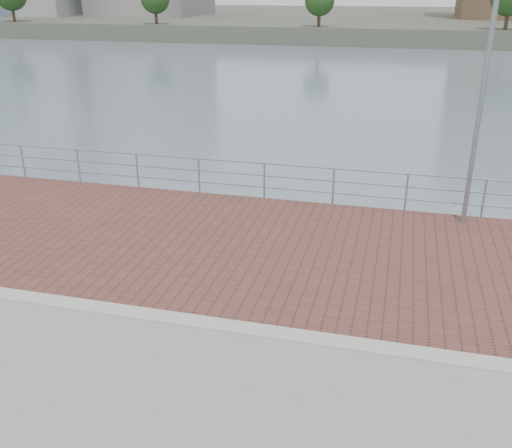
# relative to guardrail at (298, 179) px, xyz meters

# --- Properties ---
(water) EXTENTS (400.00, 400.00, 0.00)m
(water) POSITION_rel_guardrail_xyz_m (-0.00, -7.00, -2.69)
(water) COLOR slate
(water) RESTS_ON ground
(brick_lane) EXTENTS (40.00, 6.80, 0.02)m
(brick_lane) POSITION_rel_guardrail_xyz_m (-0.00, -3.40, -0.68)
(brick_lane) COLOR brown
(brick_lane) RESTS_ON seawall
(curb) EXTENTS (40.00, 0.40, 0.06)m
(curb) POSITION_rel_guardrail_xyz_m (-0.00, -7.00, -0.66)
(curb) COLOR #B7B5AD
(curb) RESTS_ON seawall
(far_shore) EXTENTS (320.00, 95.00, 2.50)m
(far_shore) POSITION_rel_guardrail_xyz_m (-0.00, 115.50, -1.44)
(far_shore) COLOR #4C5142
(far_shore) RESTS_ON ground
(guardrail) EXTENTS (39.06, 0.06, 1.13)m
(guardrail) POSITION_rel_guardrail_xyz_m (0.00, 0.00, 0.00)
(guardrail) COLOR #8C9EA8
(guardrail) RESTS_ON brick_lane
(street_lamp) EXTENTS (0.48, 1.39, 6.57)m
(street_lamp) POSITION_rel_guardrail_xyz_m (4.63, -0.98, 3.97)
(street_lamp) COLOR gray
(street_lamp) RESTS_ON brick_lane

